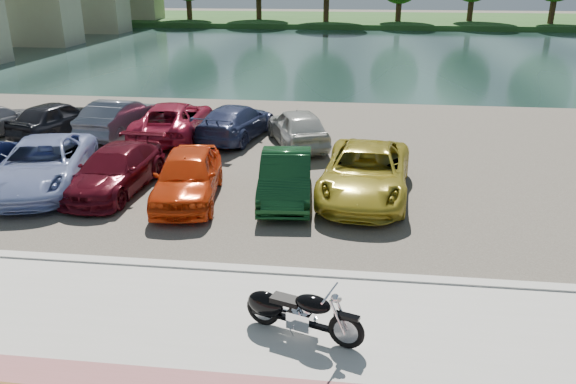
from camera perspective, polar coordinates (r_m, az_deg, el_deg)
name	(u,v)px	position (r m, az deg, el deg)	size (l,w,h in m)	color
ground	(287,329)	(10.98, -0.09, -13.74)	(200.00, 200.00, 0.00)	#595447
promenade	(280,360)	(10.15, -0.81, -16.73)	(60.00, 6.00, 0.10)	#B9B7AE
kerb	(298,274)	(12.62, 1.03, -8.28)	(60.00, 0.30, 0.14)	#B9B7AE
parking_lot	(323,155)	(20.91, 3.59, 3.82)	(60.00, 18.00, 0.04)	#48433A
river	(344,52)	(49.33, 5.74, 13.93)	(120.00, 40.00, 0.00)	#1A2F2D
far_bank	(351,20)	(81.14, 6.39, 17.01)	(120.00, 24.00, 0.60)	#20491A
motorcycle	(293,311)	(10.46, 0.47, -11.98)	(2.26, 1.04, 1.05)	black
car_2	(43,165)	(18.91, -23.64, 2.55)	(2.48, 5.39, 1.50)	#8F9DD0
car_3	(115,170)	(17.92, -17.16, 2.14)	(1.85, 4.54, 1.32)	#530B17
car_4	(188,176)	(16.65, -10.16, 1.64)	(1.76, 4.37, 1.49)	red
car_5	(286,177)	(16.48, -0.22, 1.57)	(1.46, 4.18, 1.38)	#0F3919
car_6	(365,172)	(16.84, 7.88, 2.01)	(2.48, 5.38, 1.50)	gold
car_8	(57,118)	(25.03, -22.40, 6.96)	(1.71, 4.24, 1.44)	black
car_9	(119,117)	(24.23, -16.76, 7.28)	(1.57, 4.50, 1.48)	slate
car_10	(174,120)	(23.20, -11.55, 7.15)	(2.46, 5.34, 1.48)	maroon
car_11	(236,122)	(22.82, -5.30, 7.12)	(1.93, 4.74, 1.38)	navy
car_12	(298,127)	(21.75, 1.01, 6.62)	(1.73, 4.30, 1.46)	#B4B4AF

